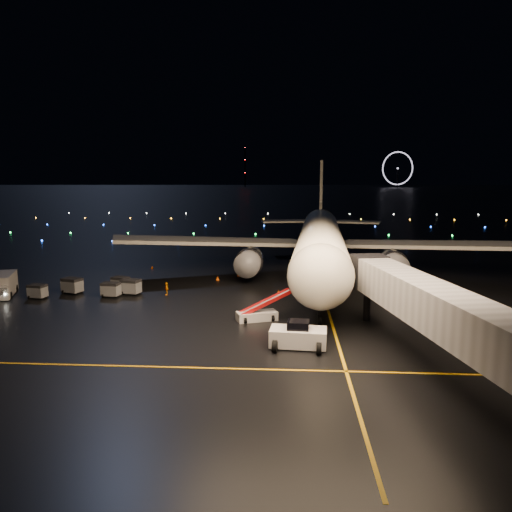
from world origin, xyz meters
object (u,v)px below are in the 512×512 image
object	(u,v)px
baggage_cart_0	(111,290)
baggage_cart_2	(120,284)
airliner	(321,215)
pushback_tug	(298,334)
service_truck	(3,284)
crew_c	(167,289)
belt_loader	(257,306)
baggage_cart_1	(131,287)
baggage_cart_3	(72,286)
baggage_cart_4	(37,291)

from	to	relation	value
baggage_cart_0	baggage_cart_2	world-z (taller)	baggage_cart_0
airliner	pushback_tug	bearing A→B (deg)	-93.13
airliner	service_truck	bearing A→B (deg)	-153.54
crew_c	baggage_cart_2	world-z (taller)	baggage_cart_2
airliner	pushback_tug	distance (m)	33.51
baggage_cart_0	belt_loader	bearing A→B (deg)	-19.39
airliner	baggage_cart_1	size ratio (longest dim) A/B	27.99
baggage_cart_3	baggage_cart_4	bearing A→B (deg)	-117.50
belt_loader	service_truck	bearing A→B (deg)	144.00
belt_loader	baggage_cart_3	distance (m)	25.37
airliner	baggage_cart_3	xyz separation A→B (m)	(-30.96, -14.68, -7.63)
service_truck	baggage_cart_0	bearing A→B (deg)	-19.15
baggage_cart_0	baggage_cart_2	bearing A→B (deg)	97.53
baggage_cart_4	service_truck	bearing A→B (deg)	178.05
baggage_cart_0	baggage_cart_4	xyz separation A→B (m)	(-8.30, -1.29, -0.04)
pushback_tug	crew_c	bearing A→B (deg)	136.16
belt_loader	baggage_cart_1	xyz separation A→B (m)	(-15.91, 10.16, -0.49)
service_truck	baggage_cart_4	world-z (taller)	service_truck
baggage_cart_2	baggage_cart_1	bearing A→B (deg)	-27.91
airliner	pushback_tug	xyz separation A→B (m)	(-3.81, -32.45, -7.46)
baggage_cart_1	baggage_cart_4	bearing A→B (deg)	-152.55
pushback_tug	service_truck	world-z (taller)	service_truck
crew_c	baggage_cart_4	world-z (taller)	baggage_cart_4
belt_loader	baggage_cart_2	bearing A→B (deg)	124.93
airliner	baggage_cart_3	bearing A→B (deg)	-151.06
baggage_cart_3	service_truck	bearing A→B (deg)	-148.28
pushback_tug	baggage_cart_0	distance (m)	27.23
service_truck	baggage_cart_1	size ratio (longest dim) A/B	3.39
service_truck	crew_c	bearing A→B (deg)	-15.41
belt_loader	crew_c	distance (m)	15.34
airliner	belt_loader	bearing A→B (deg)	-103.71
service_truck	crew_c	distance (m)	19.49
pushback_tug	baggage_cart_4	size ratio (longest dim) A/B	2.41
service_truck	baggage_cart_0	size ratio (longest dim) A/B	3.62
airliner	baggage_cart_4	world-z (taller)	airliner
airliner	belt_loader	xyz separation A→B (m)	(-7.75, -24.90, -7.16)
pushback_tug	crew_c	world-z (taller)	pushback_tug
crew_c	baggage_cart_4	bearing A→B (deg)	-94.32
airliner	baggage_cart_3	size ratio (longest dim) A/B	27.25
pushback_tug	service_truck	size ratio (longest dim) A/B	0.64
belt_loader	baggage_cart_1	size ratio (longest dim) A/B	2.69
service_truck	baggage_cart_3	xyz separation A→B (m)	(7.72, 1.65, -0.41)
baggage_cart_0	baggage_cart_1	distance (m)	2.42
crew_c	baggage_cart_3	distance (m)	11.70
pushback_tug	crew_c	xyz separation A→B (m)	(-15.45, 17.66, -0.33)
baggage_cart_0	baggage_cart_1	bearing A→B (deg)	42.24
service_truck	baggage_cart_3	distance (m)	7.90
airliner	baggage_cart_2	world-z (taller)	airliner
airliner	baggage_cart_1	bearing A→B (deg)	-144.50
airliner	crew_c	distance (m)	25.50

